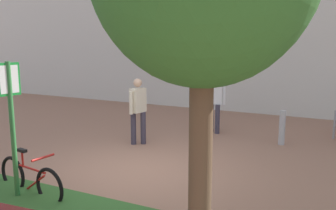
{
  "coord_description": "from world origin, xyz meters",
  "views": [
    {
      "loc": [
        3.66,
        -6.2,
        2.7
      ],
      "look_at": [
        -0.29,
        1.97,
        1.06
      ],
      "focal_mm": 39.04,
      "sensor_mm": 36.0,
      "label": 1
    }
  ],
  "objects_px": {
    "bike_at_sign": "(30,179)",
    "person_shirt_blue": "(215,99)",
    "parking_sign_post": "(11,113)",
    "person_shirt_white": "(138,107)",
    "bollard_steel": "(282,128)"
  },
  "relations": [
    {
      "from": "parking_sign_post",
      "to": "bike_at_sign",
      "type": "height_order",
      "value": "parking_sign_post"
    },
    {
      "from": "bike_at_sign",
      "to": "person_shirt_blue",
      "type": "distance_m",
      "value": 5.91
    },
    {
      "from": "parking_sign_post",
      "to": "person_shirt_white",
      "type": "bearing_deg",
      "value": 89.87
    },
    {
      "from": "bollard_steel",
      "to": "person_shirt_white",
      "type": "height_order",
      "value": "person_shirt_white"
    },
    {
      "from": "bike_at_sign",
      "to": "person_shirt_white",
      "type": "height_order",
      "value": "person_shirt_white"
    },
    {
      "from": "parking_sign_post",
      "to": "person_shirt_white",
      "type": "distance_m",
      "value": 3.97
    },
    {
      "from": "bollard_steel",
      "to": "person_shirt_blue",
      "type": "distance_m",
      "value": 2.11
    },
    {
      "from": "bollard_steel",
      "to": "person_shirt_white",
      "type": "bearing_deg",
      "value": -154.98
    },
    {
      "from": "bike_at_sign",
      "to": "person_shirt_white",
      "type": "distance_m",
      "value": 3.74
    },
    {
      "from": "bollard_steel",
      "to": "person_shirt_white",
      "type": "xyz_separation_m",
      "value": [
        -3.37,
        -1.57,
        0.53
      ]
    },
    {
      "from": "bike_at_sign",
      "to": "person_shirt_blue",
      "type": "height_order",
      "value": "person_shirt_blue"
    },
    {
      "from": "parking_sign_post",
      "to": "person_shirt_blue",
      "type": "relative_size",
      "value": 1.37
    },
    {
      "from": "bollard_steel",
      "to": "person_shirt_white",
      "type": "relative_size",
      "value": 0.52
    },
    {
      "from": "bike_at_sign",
      "to": "person_shirt_white",
      "type": "relative_size",
      "value": 0.97
    },
    {
      "from": "bike_at_sign",
      "to": "person_shirt_blue",
      "type": "bearing_deg",
      "value": 76.74
    }
  ]
}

